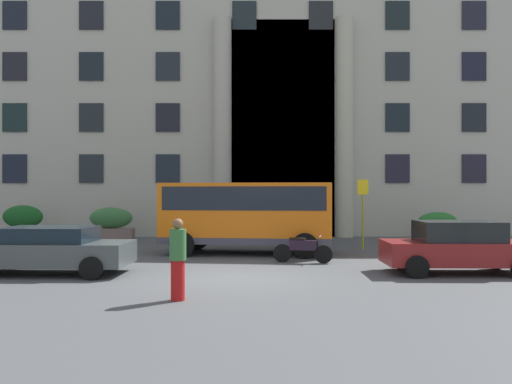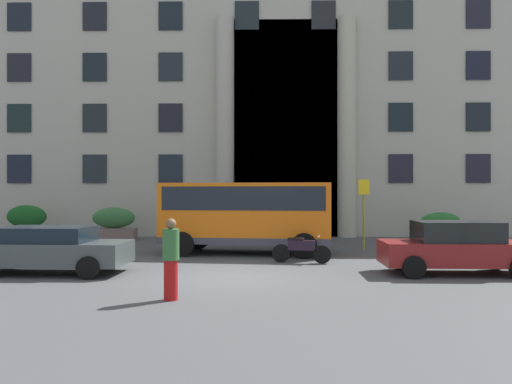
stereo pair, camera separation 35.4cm
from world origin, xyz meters
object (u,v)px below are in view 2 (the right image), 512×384
parked_estate_mid (47,249)px  orange_minibus (247,211)px  hedge_planter_west (114,224)px  motorcycle_far_end (300,249)px  bus_stop_sign (364,207)px  hedge_planter_entrance_right (278,227)px  hedge_planter_far_east (441,227)px  hedge_planter_east (27,223)px  pedestrian_woman_with_bag (171,259)px  parked_hatchback_near (456,247)px

parked_estate_mid → orange_minibus: bearing=43.0°
orange_minibus → hedge_planter_west: 8.59m
orange_minibus → motorcycle_far_end: size_ratio=3.36×
orange_minibus → bus_stop_sign: bearing=23.5°
hedge_planter_entrance_right → motorcycle_far_end: 7.81m
hedge_planter_far_east → parked_estate_mid: (-14.48, -9.88, 0.04)m
hedge_planter_east → parked_estate_mid: hedge_planter_east is taller
hedge_planter_east → hedge_planter_entrance_right: size_ratio=0.93×
hedge_planter_entrance_right → hedge_planter_west: (-7.94, 0.09, 0.13)m
orange_minibus → pedestrian_woman_with_bag: orange_minibus is taller
parked_estate_mid → parked_hatchback_near: (11.62, 0.09, 0.05)m
parked_estate_mid → hedge_planter_entrance_right: bearing=57.8°
pedestrian_woman_with_bag → parked_hatchback_near: bearing=115.5°
orange_minibus → hedge_planter_far_east: bearing=35.6°
orange_minibus → motorcycle_far_end: 3.31m
hedge_planter_far_east → hedge_planter_east: (-19.78, 0.22, 0.16)m
hedge_planter_west → parked_estate_mid: hedge_planter_west is taller
bus_stop_sign → hedge_planter_east: bus_stop_sign is taller
parked_hatchback_near → bus_stop_sign: bearing=104.1°
hedge_planter_west → parked_estate_mid: bearing=-83.8°
parked_hatchback_near → motorcycle_far_end: bearing=153.3°
motorcycle_far_end → hedge_planter_entrance_right: bearing=106.2°
hedge_planter_west → motorcycle_far_end: 11.57m
bus_stop_sign → hedge_planter_entrance_right: size_ratio=1.30×
motorcycle_far_end → pedestrian_woman_with_bag: 6.71m
orange_minibus → parked_estate_mid: bearing=-132.4°
orange_minibus → hedge_planter_west: bearing=147.4°
parked_estate_mid → parked_hatchback_near: parked_hatchback_near is taller
hedge_planter_west → parked_hatchback_near: bearing=-38.5°
pedestrian_woman_with_bag → bus_stop_sign: bearing=148.0°
orange_minibus → hedge_planter_entrance_right: bearing=82.5°
bus_stop_sign → hedge_planter_entrance_right: bus_stop_sign is taller
parked_estate_mid → motorcycle_far_end: bearing=19.4°
hedge_planter_far_east → hedge_planter_west: hedge_planter_west is taller
hedge_planter_east → hedge_planter_west: bearing=1.7°
pedestrian_woman_with_bag → hedge_planter_west: bearing=-159.6°
parked_hatchback_near → motorcycle_far_end: 4.83m
parked_estate_mid → motorcycle_far_end: 7.72m
motorcycle_far_end → pedestrian_woman_with_bag: pedestrian_woman_with_bag is taller
orange_minibus → parked_estate_mid: size_ratio=1.41×
hedge_planter_far_east → parked_hatchback_near: parked_hatchback_near is taller
hedge_planter_entrance_right → hedge_planter_west: size_ratio=1.01×
parked_estate_mid → pedestrian_woman_with_bag: size_ratio=2.61×
parked_estate_mid → motorcycle_far_end: parked_estate_mid is taller
hedge_planter_west → bus_stop_sign: bearing=-19.1°
hedge_planter_east → parked_hatchback_near: bearing=-30.6°
orange_minibus → parked_estate_mid: (-5.53, -4.85, -0.89)m
bus_stop_sign → parked_estate_mid: (-10.19, -6.30, -1.04)m
hedge_planter_far_east → pedestrian_woman_with_bag: pedestrian_woman_with_bag is taller
orange_minibus → parked_hatchback_near: bearing=-31.7°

